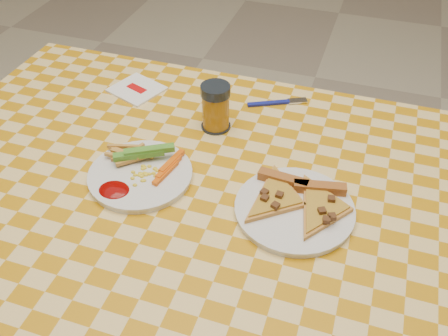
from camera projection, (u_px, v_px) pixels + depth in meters
The scene contains 8 objects.
table at pixel (201, 212), 1.06m from camera, with size 1.28×0.88×0.76m.
plate_left at pixel (141, 176), 1.02m from camera, with size 0.21×0.21×0.01m, color white.
plate_right at pixel (294, 210), 0.95m from camera, with size 0.22×0.22×0.01m, color white.
fries_veggies at pixel (139, 164), 1.03m from camera, with size 0.19×0.17×0.04m.
pizza_slices at pixel (298, 200), 0.95m from camera, with size 0.24×0.22×0.02m.
drink_glass at pixel (216, 107), 1.12m from camera, with size 0.07×0.07×0.11m.
napkin at pixel (137, 89), 1.28m from camera, with size 0.15×0.14×0.01m.
fork at pixel (278, 102), 1.23m from camera, with size 0.14×0.08×0.01m.
Camera 1 is at (0.28, -0.68, 1.45)m, focal length 40.00 mm.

